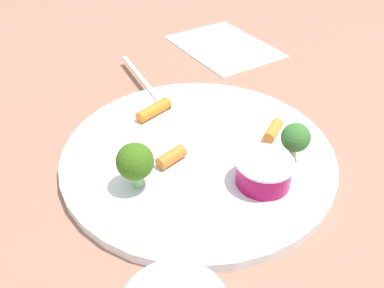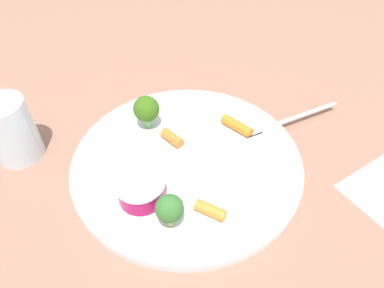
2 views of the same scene
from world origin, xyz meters
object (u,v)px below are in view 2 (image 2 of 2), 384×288
at_px(broccoli_floret_0, 146,109).
at_px(fork, 290,119).
at_px(sauce_cup, 141,189).
at_px(broccoli_floret_1, 169,209).
at_px(carrot_stick_1, 237,126).
at_px(carrot_stick_2, 172,138).
at_px(plate, 187,160).
at_px(drinking_glass, 10,130).
at_px(carrot_stick_0, 210,210).

height_order(broccoli_floret_0, fork, broccoli_floret_0).
distance_m(sauce_cup, broccoli_floret_1, 0.06).
relative_size(broccoli_floret_0, carrot_stick_1, 1.04).
xyz_separation_m(carrot_stick_2, fork, (0.19, -0.03, -0.01)).
distance_m(plate, broccoli_floret_0, 0.10).
bearing_deg(carrot_stick_1, carrot_stick_2, 172.95).
xyz_separation_m(plate, sauce_cup, (-0.08, -0.04, 0.02)).
relative_size(broccoli_floret_0, broccoli_floret_1, 1.11).
height_order(sauce_cup, drinking_glass, drinking_glass).
height_order(broccoli_floret_0, carrot_stick_2, broccoli_floret_0).
relative_size(carrot_stick_0, carrot_stick_2, 1.06).
height_order(plate, broccoli_floret_1, broccoli_floret_1).
bearing_deg(plate, carrot_stick_1, 15.00).
bearing_deg(carrot_stick_2, carrot_stick_0, -90.13).
bearing_deg(broccoli_floret_1, fork, 23.46).
bearing_deg(drinking_glass, broccoli_floret_0, -8.03).
height_order(plate, carrot_stick_1, carrot_stick_1).
distance_m(plate, drinking_glass, 0.24).
bearing_deg(broccoli_floret_0, carrot_stick_2, -64.23).
bearing_deg(broccoli_floret_0, plate, -69.63).
distance_m(plate, carrot_stick_2, 0.04).
distance_m(sauce_cup, drinking_glass, 0.20).
xyz_separation_m(broccoli_floret_1, carrot_stick_2, (0.05, 0.13, -0.02)).
height_order(carrot_stick_0, fork, carrot_stick_0).
bearing_deg(drinking_glass, sauce_cup, -47.27).
height_order(carrot_stick_1, drinking_glass, drinking_glass).
height_order(sauce_cup, fork, sauce_cup).
height_order(plate, fork, fork).
xyz_separation_m(plate, drinking_glass, (-0.21, 0.11, 0.04)).
xyz_separation_m(broccoli_floret_1, carrot_stick_0, (0.05, -0.00, -0.02)).
xyz_separation_m(sauce_cup, carrot_stick_2, (0.07, 0.08, -0.01)).
bearing_deg(plate, carrot_stick_0, -95.20).
distance_m(carrot_stick_0, carrot_stick_1, 0.16).
bearing_deg(plate, fork, 3.50).
bearing_deg(plate, sauce_cup, -151.57).
height_order(sauce_cup, carrot_stick_1, sauce_cup).
xyz_separation_m(broccoli_floret_0, drinking_glass, (-0.18, 0.03, 0.00)).
distance_m(carrot_stick_2, fork, 0.19).
height_order(broccoli_floret_0, carrot_stick_0, broccoli_floret_0).
relative_size(sauce_cup, drinking_glass, 0.67).
height_order(broccoli_floret_1, carrot_stick_0, broccoli_floret_1).
distance_m(broccoli_floret_0, carrot_stick_0, 0.18).
relative_size(broccoli_floret_1, carrot_stick_1, 0.93).
height_order(carrot_stick_1, carrot_stick_2, same).
bearing_deg(sauce_cup, drinking_glass, 132.73).
bearing_deg(broccoli_floret_0, carrot_stick_1, -25.65).
bearing_deg(drinking_glass, plate, -26.75).
distance_m(plate, broccoli_floret_1, 0.11).
relative_size(sauce_cup, broccoli_floret_1, 1.28).
xyz_separation_m(broccoli_floret_1, drinking_glass, (-0.16, 0.20, 0.00)).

